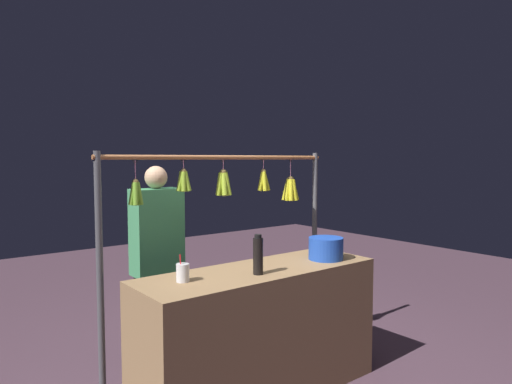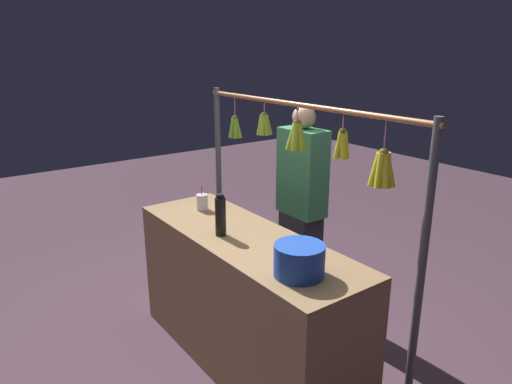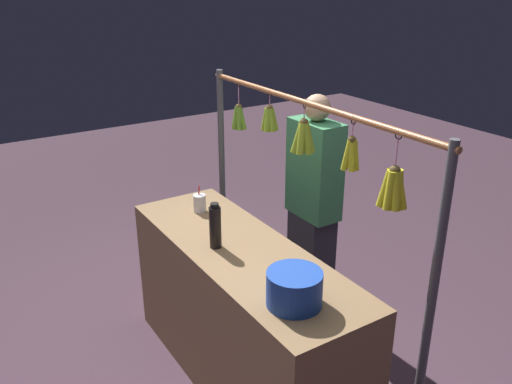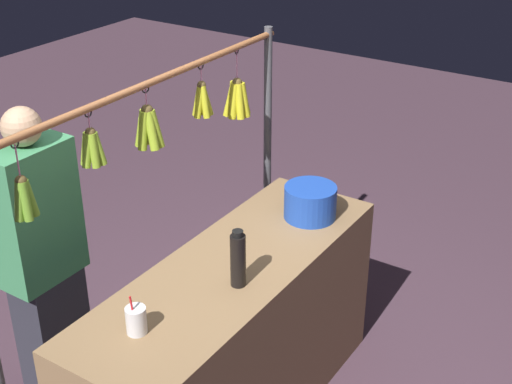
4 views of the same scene
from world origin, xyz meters
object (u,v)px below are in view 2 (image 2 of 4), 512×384
(drink_cup, at_px, (202,202))
(vendor_person, at_px, (301,210))
(blue_bucket, at_px, (299,260))
(water_bottle, at_px, (221,216))

(drink_cup, distance_m, vendor_person, 0.80)
(blue_bucket, xyz_separation_m, vendor_person, (0.96, -0.87, -0.19))
(drink_cup, bearing_deg, blue_bucket, 174.55)
(drink_cup, height_order, vendor_person, vendor_person)
(blue_bucket, relative_size, drink_cup, 1.53)
(water_bottle, distance_m, blue_bucket, 0.69)
(water_bottle, distance_m, drink_cup, 0.51)
(blue_bucket, distance_m, drink_cup, 1.17)
(vendor_person, bearing_deg, water_bottle, 106.86)
(water_bottle, xyz_separation_m, drink_cup, (0.48, -0.15, -0.07))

